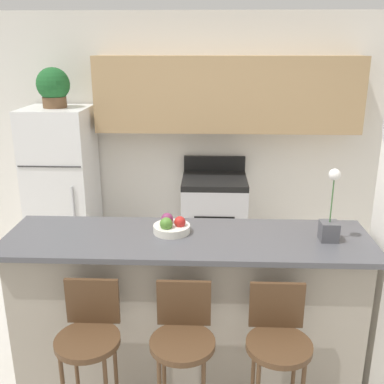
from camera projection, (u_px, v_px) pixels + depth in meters
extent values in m
plane|color=beige|center=(188.00, 373.00, 3.18)|extent=(14.00, 14.00, 0.00)
cube|color=white|center=(197.00, 136.00, 4.88)|extent=(5.60, 0.06, 2.55)
cube|color=tan|center=(228.00, 94.00, 4.54)|extent=(2.68, 0.32, 0.75)
cube|color=silver|center=(215.00, 114.00, 4.63)|extent=(0.66, 0.28, 0.12)
cube|color=gray|center=(187.00, 311.00, 3.02)|extent=(2.22, 0.54, 1.02)
cube|color=#4C4C51|center=(187.00, 239.00, 2.86)|extent=(2.34, 0.66, 0.04)
cube|color=white|center=(65.00, 209.00, 4.79)|extent=(0.65, 0.65, 1.10)
cube|color=white|center=(58.00, 134.00, 4.54)|extent=(0.65, 0.65, 0.52)
cube|color=#333333|center=(49.00, 167.00, 4.31)|extent=(0.62, 0.01, 0.01)
cylinder|color=#B2B2B7|center=(74.00, 216.00, 4.44)|extent=(0.02, 0.02, 0.61)
cube|color=silver|center=(214.00, 221.00, 4.79)|extent=(0.67, 0.63, 0.85)
cube|color=black|center=(215.00, 181.00, 4.65)|extent=(0.67, 0.63, 0.06)
cube|color=black|center=(215.00, 163.00, 4.89)|extent=(0.67, 0.04, 0.16)
cube|color=black|center=(214.00, 229.00, 4.47)|extent=(0.40, 0.01, 0.27)
cylinder|color=#4C331E|center=(87.00, 341.00, 2.47)|extent=(0.36, 0.36, 0.03)
cube|color=#4C331E|center=(93.00, 301.00, 2.57)|extent=(0.31, 0.02, 0.28)
cylinder|color=#4C331E|center=(77.00, 376.00, 2.69)|extent=(0.02, 0.02, 0.64)
cylinder|color=#4C331E|center=(116.00, 377.00, 2.69)|extent=(0.02, 0.02, 0.64)
cylinder|color=#4C331E|center=(182.00, 343.00, 2.45)|extent=(0.36, 0.36, 0.03)
cube|color=#4C331E|center=(184.00, 303.00, 2.55)|extent=(0.31, 0.02, 0.28)
cylinder|color=#4C331E|center=(164.00, 378.00, 2.67)|extent=(0.02, 0.02, 0.64)
cylinder|color=#4C331E|center=(204.00, 380.00, 2.67)|extent=(0.02, 0.02, 0.64)
cylinder|color=#4C331E|center=(279.00, 346.00, 2.43)|extent=(0.36, 0.36, 0.03)
cube|color=#4C331E|center=(277.00, 305.00, 2.53)|extent=(0.31, 0.02, 0.28)
cylinder|color=#4C331E|center=(253.00, 381.00, 2.65)|extent=(0.02, 0.02, 0.64)
cylinder|color=#4C331E|center=(293.00, 382.00, 2.65)|extent=(0.02, 0.02, 0.64)
cylinder|color=brown|center=(55.00, 102.00, 4.44)|extent=(0.23, 0.23, 0.11)
sphere|color=#1E5B28|center=(53.00, 84.00, 4.39)|extent=(0.32, 0.32, 0.32)
cube|color=#4C4C51|center=(329.00, 231.00, 2.79)|extent=(0.11, 0.11, 0.12)
cylinder|color=#386633|center=(332.00, 200.00, 2.72)|extent=(0.01, 0.01, 0.28)
sphere|color=white|center=(335.00, 174.00, 2.67)|extent=(0.07, 0.07, 0.07)
cylinder|color=silver|center=(172.00, 229.00, 2.91)|extent=(0.24, 0.24, 0.05)
sphere|color=red|center=(180.00, 222.00, 2.89)|extent=(0.08, 0.08, 0.08)
sphere|color=#7A2D56|center=(167.00, 219.00, 2.94)|extent=(0.08, 0.08, 0.08)
sphere|color=#4C7F2D|center=(166.00, 224.00, 2.86)|extent=(0.08, 0.08, 0.08)
cylinder|color=#59595B|center=(113.00, 250.00, 4.67)|extent=(0.28, 0.28, 0.38)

